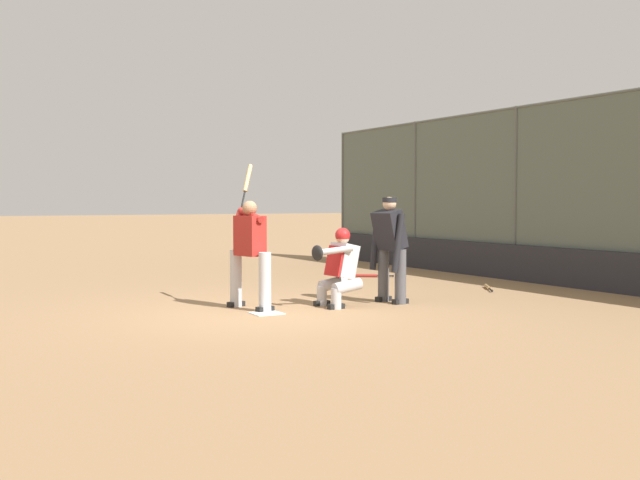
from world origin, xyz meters
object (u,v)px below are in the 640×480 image
batter_at_plate (250,250)px  spare_bat_near_backstop (369,276)px  catcher_behind_plate (338,266)px  umpire_home (390,246)px  spare_bat_by_padding (488,287)px

batter_at_plate → spare_bat_near_backstop: bearing=-65.9°
catcher_behind_plate → spare_bat_near_backstop: (3.55, -2.92, -0.61)m
umpire_home → batter_at_plate: bearing=70.4°
umpire_home → spare_bat_near_backstop: (3.59, -1.98, -0.89)m
batter_at_plate → spare_bat_near_backstop: batter_at_plate is taller
umpire_home → catcher_behind_plate: bearing=79.7°
spare_bat_near_backstop → spare_bat_by_padding: bearing=139.1°
batter_at_plate → catcher_behind_plate: (-0.43, -1.32, -0.26)m
spare_bat_near_backstop → spare_bat_by_padding: size_ratio=0.91×
catcher_behind_plate → spare_bat_by_padding: (0.61, -3.65, -0.61)m
spare_bat_by_padding → spare_bat_near_backstop: bearing=48.5°
spare_bat_near_backstop → catcher_behind_plate: bearing=85.7°
spare_bat_by_padding → batter_at_plate: bearing=126.7°
catcher_behind_plate → umpire_home: umpire_home is taller
catcher_behind_plate → spare_bat_near_backstop: size_ratio=1.76×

